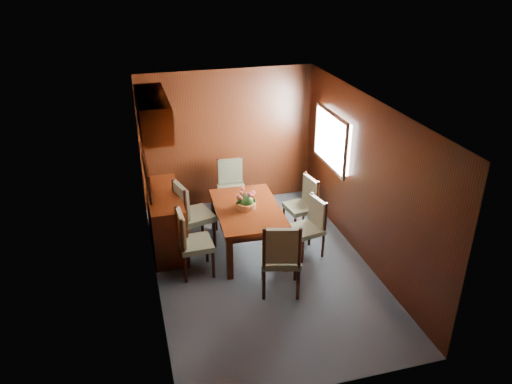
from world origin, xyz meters
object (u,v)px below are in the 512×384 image
object	(u,v)px
sideboard	(166,220)
dining_table	(248,214)
chair_left_near	(190,239)
chair_head	(281,255)
chair_right_near	(311,224)
flower_centerpiece	(246,199)

from	to	relation	value
sideboard	dining_table	world-z (taller)	sideboard
chair_left_near	chair_head	bearing A→B (deg)	51.82
sideboard	chair_left_near	bearing A→B (deg)	-73.25
sideboard	chair_right_near	xyz separation A→B (m)	(2.05, -0.78, 0.05)
sideboard	chair_left_near	distance (m)	0.86
dining_table	chair_left_near	xyz separation A→B (m)	(-0.93, -0.40, -0.06)
dining_table	chair_right_near	bearing A→B (deg)	-19.88
chair_head	chair_right_near	bearing A→B (deg)	63.25
dining_table	chair_head	distance (m)	1.19
dining_table	chair_left_near	world-z (taller)	chair_left_near
sideboard	flower_centerpiece	world-z (taller)	flower_centerpiece
dining_table	chair_head	world-z (taller)	chair_head
chair_right_near	flower_centerpiece	bearing A→B (deg)	56.64
dining_table	chair_right_near	world-z (taller)	chair_right_near
chair_head	flower_centerpiece	size ratio (longest dim) A/B	3.59
chair_right_near	chair_head	size ratio (longest dim) A/B	0.84
sideboard	chair_head	size ratio (longest dim) A/B	1.30
sideboard	dining_table	xyz separation A→B (m)	(1.18, -0.42, 0.16)
chair_right_near	chair_head	distance (m)	1.11
dining_table	flower_centerpiece	world-z (taller)	flower_centerpiece
dining_table	chair_right_near	size ratio (longest dim) A/B	1.70
sideboard	chair_right_near	bearing A→B (deg)	-20.74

